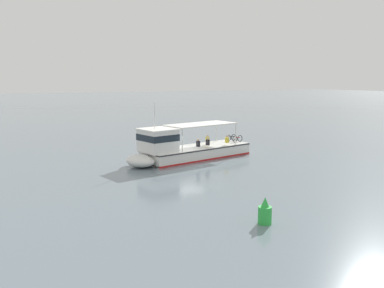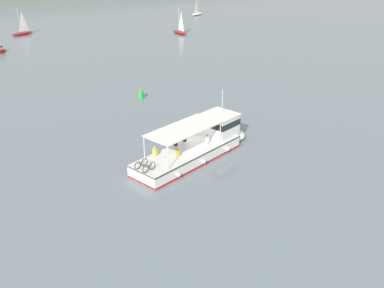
# 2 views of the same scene
# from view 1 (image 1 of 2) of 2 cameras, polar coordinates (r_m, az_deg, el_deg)

# --- Properties ---
(ground_plane) EXTENTS (400.00, 400.00, 0.00)m
(ground_plane) POSITION_cam_1_polar(r_m,az_deg,el_deg) (36.17, -0.71, -2.61)
(ground_plane) COLOR slate
(ferry_main) EXTENTS (13.07, 6.15, 5.32)m
(ferry_main) POSITION_cam_1_polar(r_m,az_deg,el_deg) (37.01, -1.21, -0.74)
(ferry_main) COLOR white
(ferry_main) RESTS_ON ground
(channel_buoy) EXTENTS (0.70, 0.70, 1.40)m
(channel_buoy) POSITION_cam_1_polar(r_m,az_deg,el_deg) (21.39, 10.12, -9.45)
(channel_buoy) COLOR green
(channel_buoy) RESTS_ON ground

